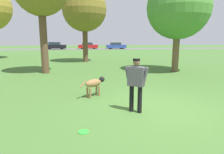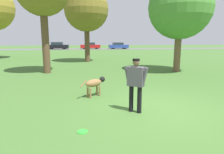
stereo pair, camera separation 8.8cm
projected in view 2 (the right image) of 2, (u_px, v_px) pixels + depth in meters
The scene contains 10 objects.
ground_plane at pixel (155, 109), 6.17m from camera, with size 120.00×120.00×0.00m, color #426B2D.
far_road_strip at pixel (98, 49), 41.72m from camera, with size 120.00×6.00×0.01m.
person at pixel (136, 81), 5.73m from camera, with size 0.64×0.49×1.58m.
dog at pixel (95, 83), 7.41m from camera, with size 0.98×0.81×0.71m.
frisbee at pixel (82, 132), 4.63m from camera, with size 0.24×0.24×0.02m.
tree_near_right at pixel (180, 8), 12.40m from camera, with size 3.94×3.94×6.01m.
tree_mid_center at pixel (86, 10), 17.83m from camera, with size 3.96×3.96×6.70m.
parked_car_black at pixel (58, 46), 40.25m from camera, with size 4.27×1.73×1.45m.
parked_car_red at pixel (90, 46), 41.70m from camera, with size 4.16×2.00×1.34m.
parked_car_blue at pixel (118, 46), 41.84m from camera, with size 4.10×2.00×1.34m.
Camera 2 is at (-2.02, -5.68, 2.13)m, focal length 32.00 mm.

